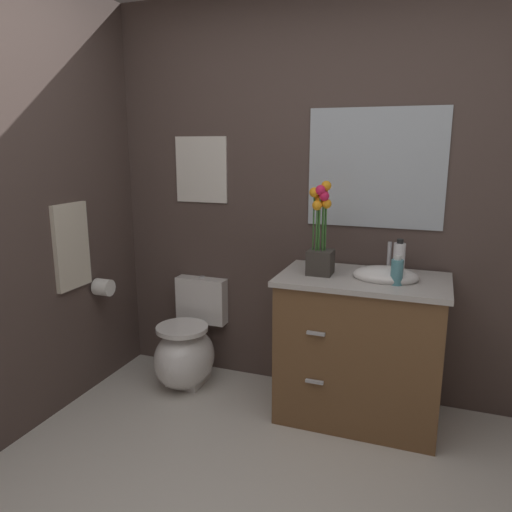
{
  "coord_description": "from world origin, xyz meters",
  "views": [
    {
      "loc": [
        0.61,
        -1.33,
        1.59
      ],
      "look_at": [
        -0.37,
        1.33,
        0.94
      ],
      "focal_mm": 34.55,
      "sensor_mm": 36.0,
      "label": 1
    }
  ],
  "objects_px": {
    "wall_mirror": "(376,168)",
    "wall_poster": "(201,170)",
    "flower_vase": "(321,240)",
    "lotion_bottle": "(397,271)",
    "toilet_paper_roll": "(103,287)",
    "soap_bottle": "(399,259)",
    "toilet": "(188,349)",
    "vanity_cabinet": "(360,347)",
    "hanging_towel": "(72,246)"
  },
  "relations": [
    {
      "from": "wall_poster",
      "to": "hanging_towel",
      "type": "distance_m",
      "value": 0.97
    },
    {
      "from": "vanity_cabinet",
      "to": "wall_poster",
      "type": "bearing_deg",
      "value": 165.63
    },
    {
      "from": "soap_bottle",
      "to": "toilet",
      "type": "bearing_deg",
      "value": -176.36
    },
    {
      "from": "soap_bottle",
      "to": "lotion_bottle",
      "type": "distance_m",
      "value": 0.2
    },
    {
      "from": "soap_bottle",
      "to": "toilet_paper_roll",
      "type": "height_order",
      "value": "soap_bottle"
    },
    {
      "from": "flower_vase",
      "to": "hanging_towel",
      "type": "xyz_separation_m",
      "value": [
        -1.45,
        -0.35,
        -0.08
      ]
    },
    {
      "from": "vanity_cabinet",
      "to": "toilet_paper_roll",
      "type": "height_order",
      "value": "vanity_cabinet"
    },
    {
      "from": "hanging_towel",
      "to": "toilet",
      "type": "bearing_deg",
      "value": 35.6
    },
    {
      "from": "vanity_cabinet",
      "to": "wall_mirror",
      "type": "relative_size",
      "value": 1.3
    },
    {
      "from": "wall_mirror",
      "to": "wall_poster",
      "type": "bearing_deg",
      "value": 180.0
    },
    {
      "from": "wall_mirror",
      "to": "flower_vase",
      "type": "bearing_deg",
      "value": -128.02
    },
    {
      "from": "lotion_bottle",
      "to": "toilet_paper_roll",
      "type": "xyz_separation_m",
      "value": [
        -1.83,
        -0.08,
        -0.25
      ]
    },
    {
      "from": "wall_poster",
      "to": "toilet_paper_roll",
      "type": "relative_size",
      "value": 3.96
    },
    {
      "from": "wall_mirror",
      "to": "hanging_towel",
      "type": "xyz_separation_m",
      "value": [
        -1.7,
        -0.66,
        -0.46
      ]
    },
    {
      "from": "flower_vase",
      "to": "toilet_paper_roll",
      "type": "bearing_deg",
      "value": -173.86
    },
    {
      "from": "lotion_bottle",
      "to": "toilet_paper_roll",
      "type": "height_order",
      "value": "lotion_bottle"
    },
    {
      "from": "lotion_bottle",
      "to": "wall_mirror",
      "type": "xyz_separation_m",
      "value": [
        -0.19,
        0.39,
        0.52
      ]
    },
    {
      "from": "toilet",
      "to": "vanity_cabinet",
      "type": "xyz_separation_m",
      "value": [
        1.15,
        -0.03,
        0.2
      ]
    },
    {
      "from": "flower_vase",
      "to": "wall_poster",
      "type": "relative_size",
      "value": 1.22
    },
    {
      "from": "wall_mirror",
      "to": "toilet_paper_roll",
      "type": "xyz_separation_m",
      "value": [
        -1.64,
        -0.46,
        -0.77
      ]
    },
    {
      "from": "soap_bottle",
      "to": "toilet_paper_roll",
      "type": "xyz_separation_m",
      "value": [
        -1.82,
        -0.28,
        -0.28
      ]
    },
    {
      "from": "hanging_towel",
      "to": "wall_poster",
      "type": "bearing_deg",
      "value": 50.21
    },
    {
      "from": "flower_vase",
      "to": "lotion_bottle",
      "type": "relative_size",
      "value": 3.34
    },
    {
      "from": "hanging_towel",
      "to": "vanity_cabinet",
      "type": "bearing_deg",
      "value": 12.25
    },
    {
      "from": "vanity_cabinet",
      "to": "hanging_towel",
      "type": "xyz_separation_m",
      "value": [
        -1.7,
        -0.37,
        0.54
      ]
    },
    {
      "from": "flower_vase",
      "to": "soap_bottle",
      "type": "xyz_separation_m",
      "value": [
        0.42,
        0.13,
        -0.11
      ]
    },
    {
      "from": "vanity_cabinet",
      "to": "soap_bottle",
      "type": "xyz_separation_m",
      "value": [
        0.18,
        0.11,
        0.52
      ]
    },
    {
      "from": "lotion_bottle",
      "to": "wall_mirror",
      "type": "distance_m",
      "value": 0.67
    },
    {
      "from": "toilet",
      "to": "vanity_cabinet",
      "type": "distance_m",
      "value": 1.16
    },
    {
      "from": "flower_vase",
      "to": "wall_poster",
      "type": "xyz_separation_m",
      "value": [
        -0.9,
        0.31,
        0.36
      ]
    },
    {
      "from": "vanity_cabinet",
      "to": "soap_bottle",
      "type": "relative_size",
      "value": 4.97
    },
    {
      "from": "hanging_towel",
      "to": "toilet_paper_roll",
      "type": "relative_size",
      "value": 4.73
    },
    {
      "from": "vanity_cabinet",
      "to": "toilet_paper_roll",
      "type": "relative_size",
      "value": 9.47
    },
    {
      "from": "lotion_bottle",
      "to": "flower_vase",
      "type": "bearing_deg",
      "value": 170.54
    },
    {
      "from": "flower_vase",
      "to": "soap_bottle",
      "type": "distance_m",
      "value": 0.46
    },
    {
      "from": "wall_poster",
      "to": "toilet_paper_roll",
      "type": "distance_m",
      "value": 1.01
    },
    {
      "from": "vanity_cabinet",
      "to": "wall_poster",
      "type": "xyz_separation_m",
      "value": [
        -1.15,
        0.29,
        0.98
      ]
    },
    {
      "from": "flower_vase",
      "to": "wall_mirror",
      "type": "bearing_deg",
      "value": 51.98
    },
    {
      "from": "wall_mirror",
      "to": "toilet_paper_roll",
      "type": "bearing_deg",
      "value": -164.22
    },
    {
      "from": "lotion_bottle",
      "to": "wall_poster",
      "type": "bearing_deg",
      "value": 163.83
    },
    {
      "from": "toilet",
      "to": "soap_bottle",
      "type": "bearing_deg",
      "value": 3.64
    },
    {
      "from": "soap_bottle",
      "to": "wall_mirror",
      "type": "height_order",
      "value": "wall_mirror"
    },
    {
      "from": "toilet",
      "to": "hanging_towel",
      "type": "distance_m",
      "value": 1.01
    },
    {
      "from": "lotion_bottle",
      "to": "hanging_towel",
      "type": "height_order",
      "value": "hanging_towel"
    },
    {
      "from": "wall_poster",
      "to": "vanity_cabinet",
      "type": "bearing_deg",
      "value": -14.37
    },
    {
      "from": "vanity_cabinet",
      "to": "wall_mirror",
      "type": "xyz_separation_m",
      "value": [
        -0.0,
        0.29,
        1.01
      ]
    },
    {
      "from": "toilet",
      "to": "wall_mirror",
      "type": "relative_size",
      "value": 0.86
    },
    {
      "from": "hanging_towel",
      "to": "lotion_bottle",
      "type": "bearing_deg",
      "value": 8.38
    },
    {
      "from": "vanity_cabinet",
      "to": "wall_poster",
      "type": "distance_m",
      "value": 1.54
    },
    {
      "from": "vanity_cabinet",
      "to": "wall_mirror",
      "type": "distance_m",
      "value": 1.05
    }
  ]
}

